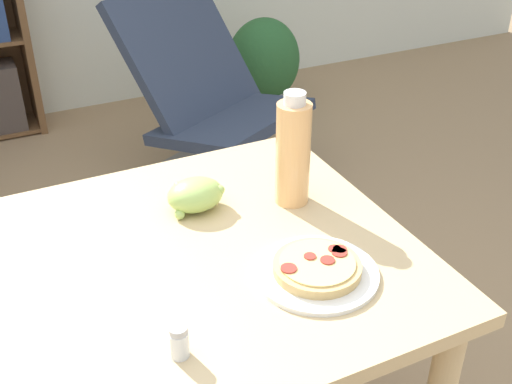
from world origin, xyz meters
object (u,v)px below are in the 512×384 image
drink_bottle (293,152)px  salt_shaker (179,342)px  lounge_chair_far (216,128)px  potted_plant_floor (264,68)px  grape_bunch (195,195)px  pizza_on_plate (317,269)px

drink_bottle → salt_shaker: 0.55m
lounge_chair_far → salt_shaker: bearing=-142.0°
lounge_chair_far → potted_plant_floor: lounge_chair_far is taller
drink_bottle → potted_plant_floor: 2.26m
grape_bunch → salt_shaker: bearing=-114.5°
pizza_on_plate → salt_shaker: 0.33m
pizza_on_plate → grape_bunch: (-0.13, 0.34, 0.02)m
lounge_chair_far → potted_plant_floor: bearing=19.7°
drink_bottle → lounge_chair_far: 1.55m
salt_shaker → lounge_chair_far: (0.78, 1.74, -0.51)m
potted_plant_floor → grape_bunch: bearing=-120.6°
drink_bottle → salt_shaker: (-0.41, -0.36, -0.10)m
drink_bottle → pizza_on_plate: bearing=-108.4°
drink_bottle → potted_plant_floor: size_ratio=0.47×
grape_bunch → pizza_on_plate: bearing=-69.1°
pizza_on_plate → potted_plant_floor: bearing=66.0°
salt_shaker → potted_plant_floor: bearing=60.5°
pizza_on_plate → drink_bottle: (0.09, 0.27, 0.11)m
pizza_on_plate → drink_bottle: drink_bottle is taller
potted_plant_floor → lounge_chair_far: bearing=-132.5°
salt_shaker → potted_plant_floor: 2.73m
pizza_on_plate → drink_bottle: size_ratio=0.91×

